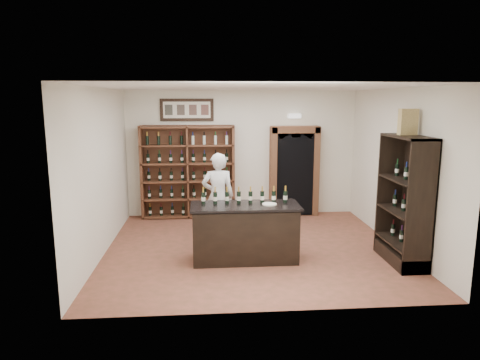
# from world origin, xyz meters

# --- Properties ---
(floor) EXTENTS (5.50, 5.50, 0.00)m
(floor) POSITION_xyz_m (0.00, 0.00, 0.00)
(floor) COLOR brown
(floor) RESTS_ON ground
(ceiling) EXTENTS (5.50, 5.50, 0.00)m
(ceiling) POSITION_xyz_m (0.00, 0.00, 3.00)
(ceiling) COLOR white
(ceiling) RESTS_ON wall_back
(wall_back) EXTENTS (5.50, 0.04, 3.00)m
(wall_back) POSITION_xyz_m (0.00, 2.50, 1.50)
(wall_back) COLOR silver
(wall_back) RESTS_ON ground
(wall_left) EXTENTS (0.04, 5.00, 3.00)m
(wall_left) POSITION_xyz_m (-2.75, 0.00, 1.50)
(wall_left) COLOR silver
(wall_left) RESTS_ON ground
(wall_right) EXTENTS (0.04, 5.00, 3.00)m
(wall_right) POSITION_xyz_m (2.75, 0.00, 1.50)
(wall_right) COLOR silver
(wall_right) RESTS_ON ground
(wine_shelf) EXTENTS (2.20, 0.38, 2.20)m
(wine_shelf) POSITION_xyz_m (-1.30, 2.33, 1.10)
(wine_shelf) COLOR #58301E
(wine_shelf) RESTS_ON ground
(framed_picture) EXTENTS (1.25, 0.04, 0.52)m
(framed_picture) POSITION_xyz_m (-1.30, 2.47, 2.55)
(framed_picture) COLOR black
(framed_picture) RESTS_ON wall_back
(arched_doorway) EXTENTS (1.17, 0.35, 2.17)m
(arched_doorway) POSITION_xyz_m (1.25, 2.33, 1.14)
(arched_doorway) COLOR black
(arched_doorway) RESTS_ON ground
(emergency_light) EXTENTS (0.30, 0.10, 0.10)m
(emergency_light) POSITION_xyz_m (1.25, 2.42, 2.40)
(emergency_light) COLOR white
(emergency_light) RESTS_ON wall_back
(tasting_counter) EXTENTS (1.88, 0.78, 1.00)m
(tasting_counter) POSITION_xyz_m (-0.20, -0.60, 0.49)
(tasting_counter) COLOR black
(tasting_counter) RESTS_ON ground
(counter_bottle_0) EXTENTS (0.07, 0.07, 0.30)m
(counter_bottle_0) POSITION_xyz_m (-0.92, -0.48, 1.11)
(counter_bottle_0) COLOR black
(counter_bottle_0) RESTS_ON tasting_counter
(counter_bottle_1) EXTENTS (0.07, 0.07, 0.30)m
(counter_bottle_1) POSITION_xyz_m (-0.71, -0.48, 1.11)
(counter_bottle_1) COLOR black
(counter_bottle_1) RESTS_ON tasting_counter
(counter_bottle_2) EXTENTS (0.07, 0.07, 0.30)m
(counter_bottle_2) POSITION_xyz_m (-0.51, -0.48, 1.11)
(counter_bottle_2) COLOR black
(counter_bottle_2) RESTS_ON tasting_counter
(counter_bottle_3) EXTENTS (0.07, 0.07, 0.30)m
(counter_bottle_3) POSITION_xyz_m (-0.30, -0.48, 1.11)
(counter_bottle_3) COLOR black
(counter_bottle_3) RESTS_ON tasting_counter
(counter_bottle_4) EXTENTS (0.07, 0.07, 0.30)m
(counter_bottle_4) POSITION_xyz_m (-0.10, -0.48, 1.11)
(counter_bottle_4) COLOR black
(counter_bottle_4) RESTS_ON tasting_counter
(counter_bottle_5) EXTENTS (0.07, 0.07, 0.30)m
(counter_bottle_5) POSITION_xyz_m (0.11, -0.48, 1.11)
(counter_bottle_5) COLOR black
(counter_bottle_5) RESTS_ON tasting_counter
(counter_bottle_6) EXTENTS (0.07, 0.07, 0.30)m
(counter_bottle_6) POSITION_xyz_m (0.31, -0.48, 1.11)
(counter_bottle_6) COLOR black
(counter_bottle_6) RESTS_ON tasting_counter
(counter_bottle_7) EXTENTS (0.07, 0.07, 0.30)m
(counter_bottle_7) POSITION_xyz_m (0.52, -0.48, 1.11)
(counter_bottle_7) COLOR black
(counter_bottle_7) RESTS_ON tasting_counter
(side_cabinet) EXTENTS (0.48, 1.20, 2.20)m
(side_cabinet) POSITION_xyz_m (2.52, -0.90, 0.75)
(side_cabinet) COLOR black
(side_cabinet) RESTS_ON ground
(shopkeeper) EXTENTS (0.66, 0.45, 1.76)m
(shopkeeper) POSITION_xyz_m (-0.64, 0.59, 0.88)
(shopkeeper) COLOR silver
(shopkeeper) RESTS_ON ground
(plate) EXTENTS (0.25, 0.25, 0.02)m
(plate) POSITION_xyz_m (0.22, -0.63, 1.01)
(plate) COLOR silver
(plate) RESTS_ON tasting_counter
(wine_crate) EXTENTS (0.32, 0.15, 0.44)m
(wine_crate) POSITION_xyz_m (2.52, -0.76, 2.42)
(wine_crate) COLOR tan
(wine_crate) RESTS_ON side_cabinet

